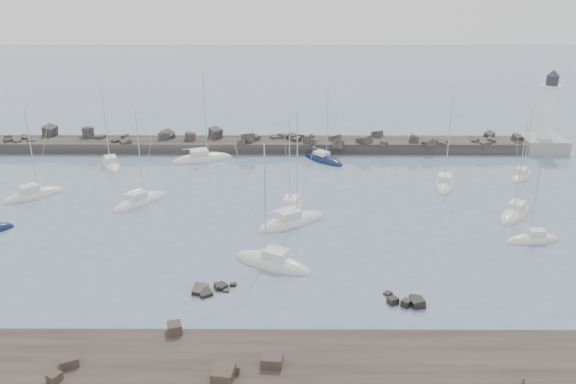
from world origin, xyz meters
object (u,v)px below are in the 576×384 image
object	(u,v)px
sailboat_0	(34,196)
sailboat_8	(323,160)
sailboat_4	(202,159)
sailboat_9	(532,240)
sailboat_10	(444,184)
sailboat_7	(292,222)
sailboat_11	(515,214)
lighthouse	(544,133)
sailboat_5	(272,263)
sailboat_12	(521,176)
sailboat_3	(140,202)
sailboat_1	(111,165)
sailboat_6	(291,210)

from	to	relation	value
sailboat_0	sailboat_8	size ratio (longest dim) A/B	1.02
sailboat_4	sailboat_9	size ratio (longest dim) A/B	1.53
sailboat_4	sailboat_10	world-z (taller)	sailboat_4
sailboat_7	sailboat_8	size ratio (longest dim) A/B	1.18
sailboat_8	sailboat_11	distance (m)	32.25
sailboat_7	sailboat_10	size ratio (longest dim) A/B	1.11
sailboat_4	sailboat_11	size ratio (longest dim) A/B	1.19
lighthouse	sailboat_9	bearing A→B (deg)	-113.85
sailboat_5	sailboat_9	bearing A→B (deg)	10.98
sailboat_8	sailboat_12	world-z (taller)	sailboat_8
sailboat_10	sailboat_11	distance (m)	12.59
sailboat_7	sailboat_10	bearing A→B (deg)	31.63
sailboat_0	lighthouse	bearing A→B (deg)	15.90
sailboat_4	sailboat_5	world-z (taller)	sailboat_4
sailboat_5	sailboat_12	world-z (taller)	sailboat_5
sailboat_5	sailboat_9	world-z (taller)	sailboat_5
sailboat_12	sailboat_9	bearing A→B (deg)	-108.00
lighthouse	sailboat_9	size ratio (longest dim) A/B	1.41
sailboat_3	sailboat_11	distance (m)	49.01
sailboat_8	sailboat_12	size ratio (longest dim) A/B	1.14
sailboat_0	sailboat_8	xyz separation A→B (m)	(40.86, 16.41, -0.03)
sailboat_3	sailboat_8	size ratio (longest dim) A/B	1.05
sailboat_4	sailboat_10	size ratio (longest dim) A/B	1.15
lighthouse	sailboat_5	world-z (taller)	lighthouse
sailboat_1	sailboat_12	distance (m)	64.07
sailboat_1	sailboat_3	world-z (taller)	sailboat_1
sailboat_5	sailboat_6	size ratio (longest dim) A/B	1.03
lighthouse	sailboat_1	size ratio (longest dim) A/B	1.07
sailboat_0	sailboat_1	bearing A→B (deg)	64.51
sailboat_10	sailboat_12	bearing A→B (deg)	15.21
sailboat_11	sailboat_9	bearing A→B (deg)	-96.19
sailboat_4	sailboat_10	xyz separation A→B (m)	(36.98, -11.60, -0.00)
sailboat_0	sailboat_6	world-z (taller)	sailboat_6
sailboat_0	sailboat_5	size ratio (longest dim) A/B	0.93
sailboat_10	sailboat_11	xyz separation A→B (m)	(6.23, -10.94, -0.01)
sailboat_1	sailboat_8	size ratio (longest dim) A/B	1.05
sailboat_6	sailboat_8	bearing A→B (deg)	75.75
lighthouse	sailboat_12	distance (m)	16.99
sailboat_10	sailboat_3	bearing A→B (deg)	-170.51
sailboat_1	sailboat_8	distance (m)	34.42
sailboat_6	sailboat_11	world-z (taller)	sailboat_6
sailboat_6	sailboat_4	bearing A→B (deg)	124.30
sailboat_1	sailboat_5	bearing A→B (deg)	-50.82
sailboat_10	sailboat_12	xyz separation A→B (m)	(12.54, 3.41, -0.00)
sailboat_4	sailboat_1	bearing A→B (deg)	-168.81
sailboat_1	lighthouse	bearing A→B (deg)	6.93
sailboat_9	sailboat_6	bearing A→B (deg)	162.48
lighthouse	sailboat_1	distance (m)	73.30
lighthouse	sailboat_7	distance (m)	53.81
sailboat_9	sailboat_10	bearing A→B (deg)	106.23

